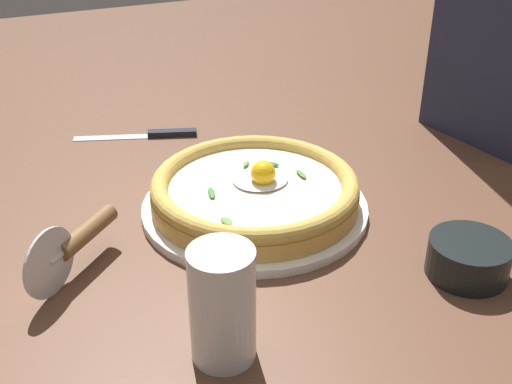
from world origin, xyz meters
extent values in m
cube|color=brown|center=(0.00, 0.00, -0.01)|extent=(2.40, 2.40, 0.03)
cylinder|color=white|center=(0.01, 0.00, 0.01)|extent=(0.30, 0.30, 0.01)
cylinder|color=gold|center=(0.01, 0.00, 0.02)|extent=(0.28, 0.28, 0.02)
torus|color=gold|center=(0.01, 0.00, 0.04)|extent=(0.28, 0.28, 0.02)
cylinder|color=white|center=(0.01, 0.00, 0.04)|extent=(0.23, 0.23, 0.00)
ellipsoid|color=white|center=(0.00, -0.01, 0.04)|extent=(0.08, 0.07, 0.01)
sphere|color=yellow|center=(0.00, 0.00, 0.06)|extent=(0.03, 0.03, 0.03)
ellipsoid|color=#5E923D|center=(0.00, -0.06, 0.04)|extent=(0.02, 0.02, 0.01)
ellipsoid|color=#3D7E36|center=(0.07, 0.00, 0.04)|extent=(0.01, 0.03, 0.01)
ellipsoid|color=#498240|center=(-0.06, 0.00, 0.04)|extent=(0.01, 0.03, 0.00)
ellipsoid|color=#21612D|center=(-0.03, -0.04, 0.04)|extent=(0.03, 0.02, 0.00)
ellipsoid|color=#618C47|center=(0.08, 0.07, 0.04)|extent=(0.01, 0.03, 0.01)
cylinder|color=black|center=(-0.16, 0.23, 0.02)|extent=(0.09, 0.09, 0.04)
cylinder|color=silver|center=(0.29, 0.07, 0.04)|extent=(0.06, 0.06, 0.08)
cylinder|color=silver|center=(0.28, 0.06, 0.04)|extent=(0.02, 0.02, 0.01)
cylinder|color=brown|center=(0.24, 0.02, 0.04)|extent=(0.08, 0.08, 0.02)
cube|color=silver|center=(0.14, -0.31, 0.00)|extent=(0.12, 0.06, 0.00)
cube|color=black|center=(0.04, -0.28, 0.01)|extent=(0.08, 0.04, 0.01)
cylinder|color=silver|center=(0.15, 0.24, 0.06)|extent=(0.06, 0.06, 0.12)
cylinder|color=#B9322B|center=(0.15, 0.24, 0.02)|extent=(0.06, 0.06, 0.04)
camera|label=1|loc=(0.31, 0.68, 0.45)|focal=45.08mm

